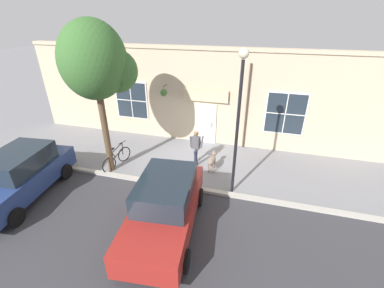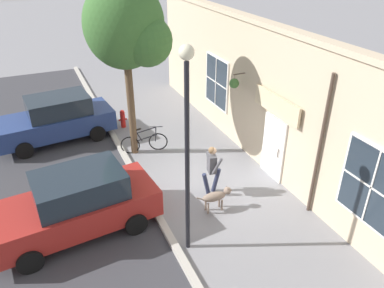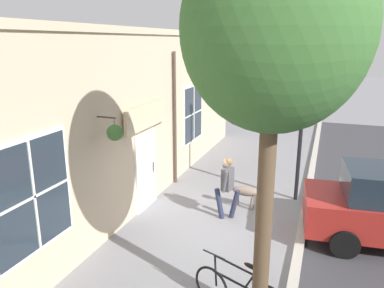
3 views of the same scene
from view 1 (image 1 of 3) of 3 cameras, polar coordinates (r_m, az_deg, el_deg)
ground_plane at (r=11.92m, az=-2.03°, el=-3.71°), size 90.00×90.00×0.00m
curb_and_road at (r=7.87m, az=-15.98°, el=-24.99°), size 10.10×28.00×0.12m
storefront_facade at (r=13.03m, az=0.97°, el=10.53°), size 0.95×18.00×4.76m
pedestrian_walking at (r=11.21m, az=0.90°, el=-0.12°), size 0.68×0.60×1.64m
dog_on_leash at (r=11.10m, az=4.53°, el=-3.43°), size 1.13×0.32×0.72m
street_tree_by_curb at (r=10.25m, az=-20.06°, el=16.45°), size 2.64×2.48×6.01m
leaning_bicycle at (r=11.81m, az=-16.33°, el=-3.09°), size 1.70×0.44×1.01m
parked_car_nearest_curb at (r=11.22m, az=-34.06°, el=-5.79°), size 4.45×2.26×1.75m
parked_car_mid_block at (r=8.07m, az=-5.95°, el=-13.40°), size 4.45×2.26×1.75m
street_lamp at (r=8.55m, az=10.43°, el=7.99°), size 0.32×0.32×5.20m
fire_hydrant at (r=12.96m, az=-25.64°, el=-1.90°), size 0.34×0.20×0.77m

